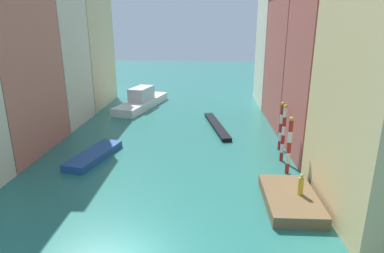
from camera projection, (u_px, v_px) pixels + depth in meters
The scene contains 14 objects.
ground_plane at pixel (177, 123), 41.01m from camera, with size 154.00×154.00×0.00m, color #28756B.
building_left_2 at pixel (46, 34), 38.01m from camera, with size 7.16×8.43×21.52m.
building_left_3 at pixel (80, 49), 48.20m from camera, with size 7.16×11.40×16.87m.
building_right_1 at pixel (340, 39), 27.96m from camera, with size 7.16×8.77×21.24m.
building_right_2 at pixel (303, 61), 38.69m from camera, with size 7.16×11.71×15.42m.
building_right_3 at pixel (284, 37), 48.43m from camera, with size 7.16×9.59×20.32m.
waterfront_dock at pixel (290, 199), 22.21m from camera, with size 3.44×5.97×0.78m.
person_on_dock at pixel (301, 185), 21.88m from camera, with size 0.36×0.36×1.48m.
mooring_pole_0 at pixel (289, 145), 26.30m from camera, with size 0.36×0.36×4.86m.
mooring_pole_1 at pixel (283, 133), 28.75m from camera, with size 0.34×0.34×5.22m.
mooring_pole_2 at pixel (281, 125), 31.53m from camera, with size 0.39×0.39×4.82m.
vaporetto_white at pixel (142, 101), 48.76m from camera, with size 6.25×13.32×3.02m.
gondola_black at pixel (217, 126), 39.14m from camera, with size 3.04×10.63×0.43m.
motorboat_0 at pixel (94, 155), 29.95m from camera, with size 3.60×7.24×0.65m.
Camera 1 is at (3.88, -14.67, 11.70)m, focal length 30.44 mm.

